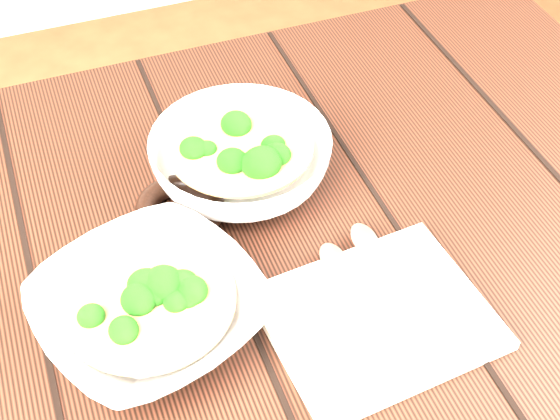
% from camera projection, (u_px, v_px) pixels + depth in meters
% --- Properties ---
extents(table, '(1.20, 0.80, 0.75)m').
position_uv_depth(table, '(244.00, 318.00, 0.95)').
color(table, '#36190F').
rests_on(table, ground).
extents(soup_bowl_front, '(0.28, 0.28, 0.06)m').
position_uv_depth(soup_bowl_front, '(150.00, 308.00, 0.77)').
color(soup_bowl_front, silver).
rests_on(soup_bowl_front, table).
extents(soup_bowl_back, '(0.28, 0.28, 0.08)m').
position_uv_depth(soup_bowl_back, '(241.00, 159.00, 0.91)').
color(soup_bowl_back, silver).
rests_on(soup_bowl_back, table).
extents(trivet, '(0.13, 0.13, 0.03)m').
position_uv_depth(trivet, '(180.00, 209.00, 0.89)').
color(trivet, black).
rests_on(trivet, table).
extents(napkin, '(0.23, 0.20, 0.01)m').
position_uv_depth(napkin, '(378.00, 318.00, 0.79)').
color(napkin, beige).
rests_on(napkin, table).
extents(spoon_left, '(0.03, 0.18, 0.01)m').
position_uv_depth(spoon_left, '(348.00, 285.00, 0.81)').
color(spoon_left, '#A29F8F').
rests_on(spoon_left, napkin).
extents(spoon_right, '(0.03, 0.18, 0.01)m').
position_uv_depth(spoon_right, '(378.00, 264.00, 0.83)').
color(spoon_right, '#A29F8F').
rests_on(spoon_right, napkin).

